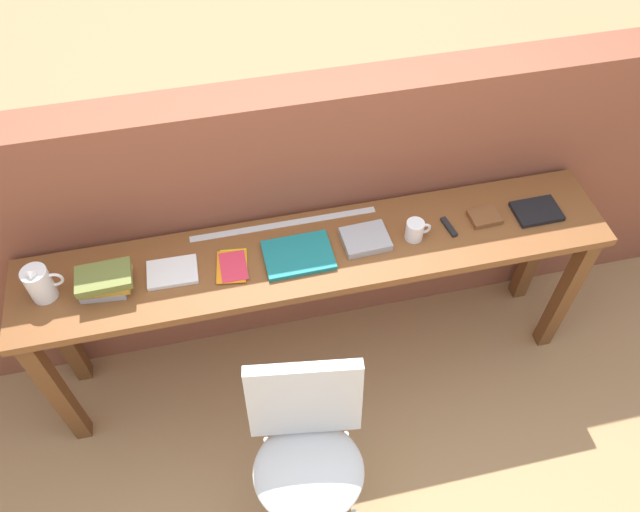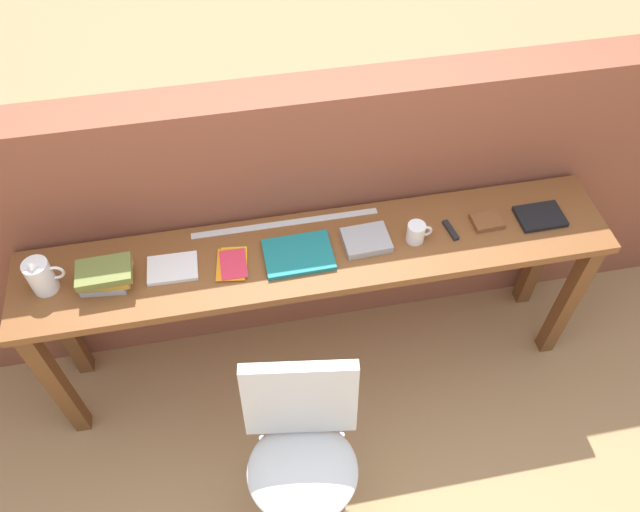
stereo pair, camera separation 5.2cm
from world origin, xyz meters
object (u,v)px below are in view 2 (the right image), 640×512
chair_white_moulded (302,446)px  pamphlet_pile_colourful (233,264)px  magazine_cycling (173,268)px  book_repair_rightmost (540,217)px  leather_journal_brown (487,221)px  mug (416,233)px  book_stack_leftmost (105,275)px  multitool_folded (451,230)px  pitcher_white (41,276)px  book_open_centre (298,255)px

chair_white_moulded → pamphlet_pile_colourful: size_ratio=4.74×
chair_white_moulded → magazine_cycling: 0.87m
book_repair_rightmost → chair_white_moulded: bearing=-150.8°
leather_journal_brown → mug: bearing=-176.6°
book_stack_leftmost → book_repair_rightmost: 1.83m
mug → multitool_folded: bearing=5.9°
book_stack_leftmost → pamphlet_pile_colourful: 0.50m
magazine_cycling → book_repair_rightmost: book_repair_rightmost is taller
magazine_cycling → mug: mug is taller
pitcher_white → multitool_folded: bearing=-0.3°
book_stack_leftmost → book_repair_rightmost: size_ratio=1.08×
magazine_cycling → leather_journal_brown: bearing=1.6°
mug → book_repair_rightmost: 0.57m
pamphlet_pile_colourful → magazine_cycling: bearing=175.3°
magazine_cycling → pamphlet_pile_colourful: size_ratio=1.07×
pitcher_white → book_stack_leftmost: 0.24m
multitool_folded → book_stack_leftmost: bearing=-179.6°
chair_white_moulded → pamphlet_pile_colourful: same height
chair_white_moulded → multitool_folded: 1.08m
pamphlet_pile_colourful → pitcher_white: bearing=178.5°
book_stack_leftmost → leather_journal_brown: size_ratio=1.66×
magazine_cycling → pamphlet_pile_colourful: 0.24m
magazine_cycling → book_repair_rightmost: 1.58m
multitool_folded → book_repair_rightmost: bearing=0.2°
pitcher_white → magazine_cycling: bearing=0.1°
chair_white_moulded → leather_journal_brown: 1.22m
pitcher_white → mug: size_ratio=1.67×
book_stack_leftmost → mug: bearing=-0.3°
book_stack_leftmost → multitool_folded: book_stack_leftmost is taller
multitool_folded → magazine_cycling: bearing=179.5°
pamphlet_pile_colourful → book_open_centre: (0.27, -0.01, 0.00)m
pamphlet_pile_colourful → book_repair_rightmost: book_repair_rightmost is taller
multitool_folded → book_repair_rightmost: (0.40, 0.00, 0.00)m
pitcher_white → magazine_cycling: pitcher_white is taller
book_open_centre → book_repair_rightmost: same height
pitcher_white → pamphlet_pile_colourful: size_ratio=0.98×
book_stack_leftmost → leather_journal_brown: book_stack_leftmost is taller
mug → leather_journal_brown: mug is taller
magazine_cycling → book_repair_rightmost: (1.58, -0.01, 0.00)m
chair_white_moulded → leather_journal_brown: leather_journal_brown is taller
mug → magazine_cycling: bearing=178.5°
pamphlet_pile_colourful → multitool_folded: bearing=0.6°
leather_journal_brown → book_repair_rightmost: (0.24, -0.02, -0.00)m
pamphlet_pile_colourful → leather_journal_brown: size_ratio=1.45×
multitool_folded → pitcher_white: bearing=179.7°
pamphlet_pile_colourful → leather_journal_brown: bearing=1.4°
book_stack_leftmost → mug: 1.27m
leather_journal_brown → magazine_cycling: bearing=177.8°
chair_white_moulded → multitool_folded: multitool_folded is taller
pamphlet_pile_colourful → mug: size_ratio=1.71×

